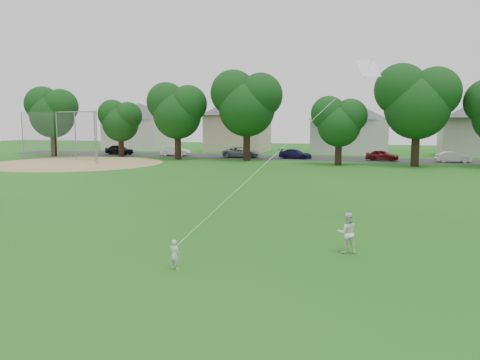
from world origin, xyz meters
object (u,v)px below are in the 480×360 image
(older_boy, at_px, (347,233))
(toddler, at_px, (174,254))
(baseball_backstop, at_px, (71,136))
(kite, at_px, (289,141))

(older_boy, bearing_deg, toddler, 16.53)
(baseball_backstop, bearing_deg, kite, -42.42)
(toddler, bearing_deg, baseball_backstop, -44.13)
(toddler, relative_size, older_boy, 0.66)
(toddler, bearing_deg, older_boy, -139.87)
(older_boy, relative_size, baseball_backstop, 0.11)
(older_boy, relative_size, kite, 0.12)
(kite, bearing_deg, toddler, -119.13)
(toddler, distance_m, baseball_backstop, 42.72)
(toddler, distance_m, kite, 5.91)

